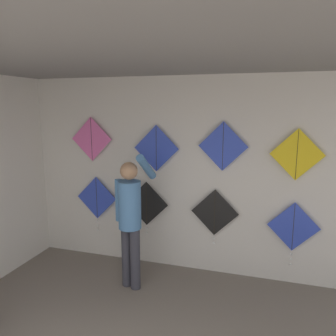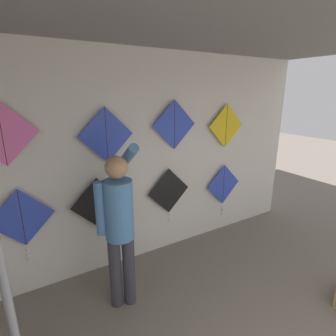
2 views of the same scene
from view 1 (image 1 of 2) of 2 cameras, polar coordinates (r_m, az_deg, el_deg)
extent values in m
cube|color=silver|center=(4.70, 3.45, -1.37)|extent=(5.63, 0.06, 2.80)
cube|color=gray|center=(2.97, -4.57, 19.08)|extent=(5.63, 4.20, 0.04)
cylinder|color=#383842|center=(4.56, -7.22, -14.99)|extent=(0.13, 0.13, 0.83)
cylinder|color=#383842|center=(4.47, -5.74, -15.48)|extent=(0.13, 0.13, 0.83)
cylinder|color=#4C7FB7|center=(4.25, -6.69, -6.40)|extent=(0.29, 0.29, 0.62)
sphere|color=tan|center=(4.14, -6.83, -0.50)|extent=(0.22, 0.22, 0.22)
cylinder|color=#4C7FB7|center=(4.35, -8.51, -5.56)|extent=(0.10, 0.10, 0.55)
cylinder|color=#4C7FB7|center=(4.23, -3.76, 0.13)|extent=(0.10, 0.51, 0.40)
cube|color=blue|center=(5.24, -12.31, -5.09)|extent=(0.67, 0.01, 0.67)
cylinder|color=black|center=(5.24, -12.32, -5.10)|extent=(0.01, 0.01, 0.63)
sphere|color=white|center=(5.35, -12.20, -9.08)|extent=(0.04, 0.04, 0.04)
sphere|color=white|center=(5.37, -12.17, -9.78)|extent=(0.04, 0.04, 0.04)
sphere|color=white|center=(5.40, -12.14, -10.48)|extent=(0.04, 0.04, 0.04)
cube|color=black|center=(4.90, -3.76, -6.20)|extent=(0.67, 0.01, 0.67)
cylinder|color=black|center=(4.90, -3.77, -6.21)|extent=(0.01, 0.01, 0.63)
sphere|color=white|center=(5.02, -3.75, -10.43)|extent=(0.04, 0.04, 0.04)
sphere|color=white|center=(5.05, -3.74, -11.17)|extent=(0.04, 0.04, 0.04)
cube|color=black|center=(4.67, 8.12, -7.68)|extent=(0.67, 0.01, 0.67)
cylinder|color=black|center=(4.67, 8.12, -7.68)|extent=(0.01, 0.01, 0.63)
sphere|color=white|center=(4.79, 7.98, -12.07)|extent=(0.04, 0.04, 0.04)
sphere|color=white|center=(4.82, 7.96, -12.83)|extent=(0.04, 0.04, 0.04)
cube|color=blue|center=(4.67, 21.00, -9.53)|extent=(0.67, 0.01, 0.67)
cylinder|color=black|center=(4.67, 21.00, -9.54)|extent=(0.01, 0.01, 0.63)
sphere|color=white|center=(4.80, 20.69, -13.88)|extent=(0.04, 0.04, 0.04)
sphere|color=white|center=(4.83, 20.63, -14.63)|extent=(0.04, 0.04, 0.04)
sphere|color=white|center=(4.86, 20.57, -15.38)|extent=(0.04, 0.04, 0.04)
cube|color=pink|center=(5.09, -13.17, 4.93)|extent=(0.67, 0.01, 0.67)
cylinder|color=black|center=(5.09, -13.19, 4.92)|extent=(0.01, 0.01, 0.63)
cube|color=blue|center=(4.67, -2.06, 3.44)|extent=(0.67, 0.01, 0.67)
cylinder|color=black|center=(4.67, -2.07, 3.43)|extent=(0.01, 0.01, 0.63)
cube|color=blue|center=(4.45, 9.55, 3.73)|extent=(0.67, 0.01, 0.67)
cylinder|color=black|center=(4.45, 9.54, 3.73)|extent=(0.01, 0.01, 0.63)
cube|color=yellow|center=(4.44, 21.55, 2.17)|extent=(0.67, 0.01, 0.67)
cylinder|color=black|center=(4.44, 21.55, 2.17)|extent=(0.01, 0.01, 0.63)
camera|label=2|loc=(2.82, -43.83, 5.60)|focal=28.00mm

